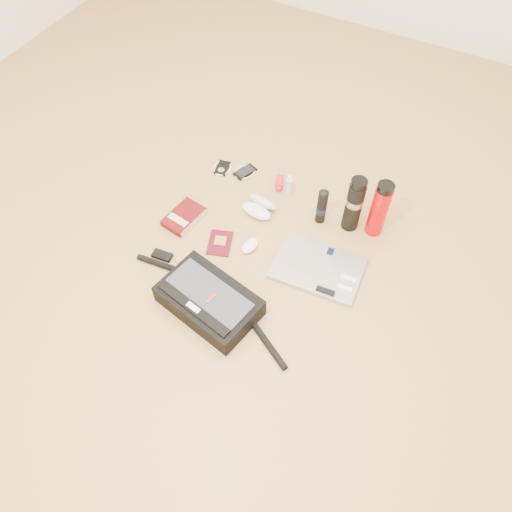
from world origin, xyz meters
The scene contains 14 objects.
ground centered at (0.00, 0.00, 0.00)m, with size 4.00×4.00×0.00m, color #AE8348.
messenger_bag centered at (-0.04, -0.24, 0.05)m, with size 0.78×0.31×0.11m.
laptop centered at (0.28, 0.13, 0.01)m, with size 0.38×0.28×0.04m.
book centered at (-0.37, 0.10, 0.02)m, with size 0.15×0.20×0.03m.
passport centered at (-0.16, 0.06, 0.00)m, with size 0.14×0.16×0.01m.
mouse centered at (-0.03, 0.10, 0.02)m, with size 0.06×0.10×0.03m.
sunglasses_case centered at (-0.10, 0.31, 0.03)m, with size 0.16×0.14×0.09m.
ipod centered at (-0.38, 0.46, 0.01)m, with size 0.10×0.11×0.01m.
phone centered at (-0.27, 0.49, 0.01)m, with size 0.11×0.13×0.01m.
inhaler centered at (-0.09, 0.50, 0.02)m, with size 0.07×0.12×0.03m.
spray_bottle centered at (-0.02, 0.47, 0.05)m, with size 0.04×0.04×0.11m.
aerosol_can centered at (0.17, 0.38, 0.09)m, with size 0.05×0.05×0.19m.
thermos_black centered at (0.30, 0.42, 0.14)m, with size 0.08×0.08×0.29m.
thermos_red centered at (0.41, 0.44, 0.14)m, with size 0.09×0.09×0.29m.
Camera 1 is at (0.59, -1.03, 1.75)m, focal length 35.00 mm.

